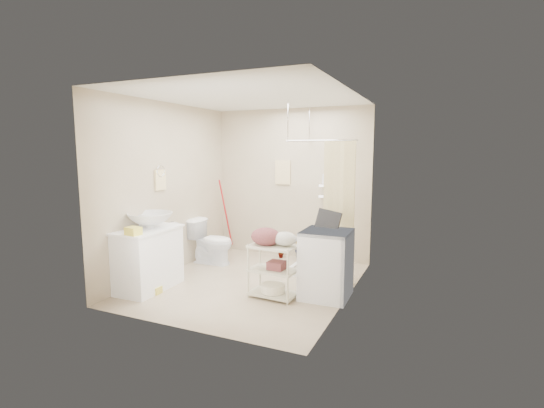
% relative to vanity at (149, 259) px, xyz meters
% --- Properties ---
extents(floor, '(3.20, 3.20, 0.00)m').
position_rel_vanity_xyz_m(floor, '(1.16, 0.77, -0.42)').
color(floor, '#BCAA8D').
rests_on(floor, ground).
extents(ceiling, '(2.80, 3.20, 0.04)m').
position_rel_vanity_xyz_m(ceiling, '(1.16, 0.77, 2.18)').
color(ceiling, silver).
rests_on(ceiling, ground).
extents(wall_back, '(2.80, 0.04, 2.60)m').
position_rel_vanity_xyz_m(wall_back, '(1.16, 2.37, 0.88)').
color(wall_back, '#C4B497').
rests_on(wall_back, ground).
extents(wall_front, '(2.80, 0.04, 2.60)m').
position_rel_vanity_xyz_m(wall_front, '(1.16, -0.83, 0.88)').
color(wall_front, '#C4B497').
rests_on(wall_front, ground).
extents(wall_left, '(0.04, 3.20, 2.60)m').
position_rel_vanity_xyz_m(wall_left, '(-0.24, 0.77, 0.88)').
color(wall_left, '#C4B497').
rests_on(wall_left, ground).
extents(wall_right, '(0.04, 3.20, 2.60)m').
position_rel_vanity_xyz_m(wall_right, '(2.56, 0.77, 0.88)').
color(wall_right, '#C4B497').
rests_on(wall_right, ground).
extents(vanity, '(0.55, 0.96, 0.84)m').
position_rel_vanity_xyz_m(vanity, '(0.00, 0.00, 0.00)').
color(vanity, white).
rests_on(vanity, ground).
extents(sink, '(0.67, 0.67, 0.21)m').
position_rel_vanity_xyz_m(sink, '(-0.01, 0.07, 0.52)').
color(sink, silver).
rests_on(sink, vanity).
extents(counter_basket, '(0.20, 0.16, 0.10)m').
position_rel_vanity_xyz_m(counter_basket, '(0.12, -0.39, 0.47)').
color(counter_basket, '#EFE24A').
rests_on(counter_basket, vanity).
extents(floor_basket, '(0.25, 0.20, 0.13)m').
position_rel_vanity_xyz_m(floor_basket, '(0.19, -0.12, -0.35)').
color(floor_basket, '#E9D94C').
rests_on(floor_basket, ground).
extents(toilet, '(0.73, 0.42, 0.75)m').
position_rel_vanity_xyz_m(toilet, '(0.12, 1.40, -0.05)').
color(toilet, white).
rests_on(toilet, ground).
extents(mop, '(0.17, 0.17, 1.34)m').
position_rel_vanity_xyz_m(mop, '(-0.12, 2.19, 0.25)').
color(mop, '#B61319').
rests_on(mop, ground).
extents(potted_plant_a, '(0.18, 0.14, 0.32)m').
position_rel_vanity_xyz_m(potted_plant_a, '(1.05, 2.16, -0.26)').
color(potted_plant_a, brown).
rests_on(potted_plant_a, ground).
extents(potted_plant_b, '(0.26, 0.25, 0.37)m').
position_rel_vanity_xyz_m(potted_plant_b, '(1.41, 2.20, -0.23)').
color(potted_plant_b, brown).
rests_on(potted_plant_b, ground).
extents(hanging_towel, '(0.28, 0.03, 0.42)m').
position_rel_vanity_xyz_m(hanging_towel, '(1.01, 2.35, 1.08)').
color(hanging_towel, beige).
rests_on(hanging_towel, wall_back).
extents(towel_ring, '(0.04, 0.22, 0.34)m').
position_rel_vanity_xyz_m(towel_ring, '(-0.22, 0.57, 1.05)').
color(towel_ring, '#FFE6A0').
rests_on(towel_ring, wall_left).
extents(tp_holder, '(0.08, 0.12, 0.14)m').
position_rel_vanity_xyz_m(tp_holder, '(-0.20, 0.82, 0.30)').
color(tp_holder, white).
rests_on(tp_holder, wall_left).
extents(shower, '(1.10, 1.10, 2.10)m').
position_rel_vanity_xyz_m(shower, '(2.01, 1.82, 0.63)').
color(shower, silver).
rests_on(shower, ground).
extents(shampoo_bottle_a, '(0.12, 0.12, 0.23)m').
position_rel_vanity_xyz_m(shampoo_bottle_a, '(1.79, 2.30, 1.02)').
color(shampoo_bottle_a, silver).
rests_on(shampoo_bottle_a, shower).
extents(shampoo_bottle_b, '(0.10, 0.10, 0.17)m').
position_rel_vanity_xyz_m(shampoo_bottle_b, '(1.90, 2.28, 0.99)').
color(shampoo_bottle_b, '#526AB3').
rests_on(shampoo_bottle_b, shower).
extents(washing_machine, '(0.61, 0.63, 0.87)m').
position_rel_vanity_xyz_m(washing_machine, '(2.30, 0.68, 0.02)').
color(washing_machine, silver).
rests_on(washing_machine, ground).
extents(laundry_rack, '(0.62, 0.39, 0.83)m').
position_rel_vanity_xyz_m(laundry_rack, '(1.68, 0.39, -0.01)').
color(laundry_rack, beige).
rests_on(laundry_rack, ground).
extents(ironing_board, '(0.33, 0.14, 1.15)m').
position_rel_vanity_xyz_m(ironing_board, '(2.18, 0.79, 0.16)').
color(ironing_board, black).
rests_on(ironing_board, ground).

